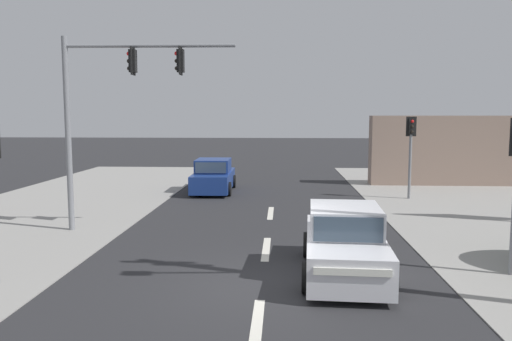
# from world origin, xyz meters

# --- Properties ---
(ground_plane) EXTENTS (140.00, 140.00, 0.00)m
(ground_plane) POSITION_xyz_m (0.00, 0.00, 0.00)
(ground_plane) COLOR #28282B
(lane_dash_near) EXTENTS (0.20, 2.40, 0.01)m
(lane_dash_near) POSITION_xyz_m (0.00, -2.00, 0.00)
(lane_dash_near) COLOR silver
(lane_dash_near) RESTS_ON ground
(lane_dash_mid) EXTENTS (0.20, 2.40, 0.01)m
(lane_dash_mid) POSITION_xyz_m (0.00, 3.00, 0.00)
(lane_dash_mid) COLOR silver
(lane_dash_mid) RESTS_ON ground
(lane_dash_far) EXTENTS (0.20, 2.40, 0.01)m
(lane_dash_far) POSITION_xyz_m (0.00, 8.00, 0.00)
(lane_dash_far) COLOR silver
(lane_dash_far) RESTS_ON ground
(traffic_signal_mast) EXTENTS (5.29, 0.48, 6.00)m
(traffic_signal_mast) POSITION_xyz_m (-4.91, 4.91, 4.15)
(traffic_signal_mast) COLOR slate
(traffic_signal_mast) RESTS_ON ground
(pedestal_signal_far_median) EXTENTS (0.44, 0.30, 3.56)m
(pedestal_signal_far_median) POSITION_xyz_m (5.92, 11.45, 2.42)
(pedestal_signal_far_median) COLOR slate
(pedestal_signal_far_median) RESTS_ON ground
(shopfront_wall_far) EXTENTS (12.00, 1.00, 3.60)m
(shopfront_wall_far) POSITION_xyz_m (11.00, 16.00, 1.80)
(shopfront_wall_far) COLOR gray
(shopfront_wall_far) RESTS_ON ground
(sedan_oncoming_near) EXTENTS (2.06, 4.32, 1.56)m
(sedan_oncoming_near) POSITION_xyz_m (1.85, 0.94, 0.70)
(sedan_oncoming_near) COLOR silver
(sedan_oncoming_near) RESTS_ON ground
(sedan_receding_far) EXTENTS (1.94, 4.26, 1.56)m
(sedan_receding_far) POSITION_xyz_m (-2.84, 13.10, 0.70)
(sedan_receding_far) COLOR navy
(sedan_receding_far) RESTS_ON ground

